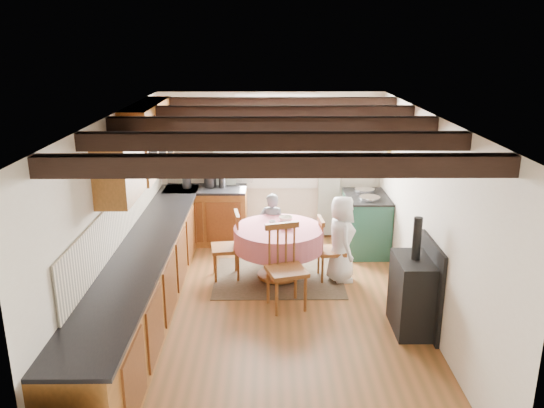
{
  "coord_description": "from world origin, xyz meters",
  "views": [
    {
      "loc": [
        -0.06,
        -5.97,
        3.23
      ],
      "look_at": [
        0.0,
        0.8,
        1.15
      ],
      "focal_mm": 36.09,
      "sensor_mm": 36.0,
      "label": 1
    }
  ],
  "objects_px": {
    "cast_iron_stove": "(414,275)",
    "cup": "(272,224)",
    "child_right": "(341,239)",
    "child_far": "(272,227)",
    "chair_left": "(226,246)",
    "aga_range": "(366,223)",
    "chair_right": "(331,249)",
    "chair_near": "(287,268)",
    "dining_table": "(279,253)"
  },
  "relations": [
    {
      "from": "aga_range",
      "to": "cup",
      "type": "distance_m",
      "value": 1.8
    },
    {
      "from": "chair_right",
      "to": "child_right",
      "type": "xyz_separation_m",
      "value": [
        0.13,
        -0.04,
        0.16
      ]
    },
    {
      "from": "chair_near",
      "to": "child_far",
      "type": "xyz_separation_m",
      "value": [
        -0.17,
        1.49,
        -0.0
      ]
    },
    {
      "from": "chair_left",
      "to": "chair_near",
      "type": "bearing_deg",
      "value": 33.84
    },
    {
      "from": "chair_left",
      "to": "child_right",
      "type": "bearing_deg",
      "value": 78.44
    },
    {
      "from": "dining_table",
      "to": "aga_range",
      "type": "bearing_deg",
      "value": 36.67
    },
    {
      "from": "chair_left",
      "to": "child_right",
      "type": "xyz_separation_m",
      "value": [
        1.58,
        -0.09,
        0.13
      ]
    },
    {
      "from": "chair_right",
      "to": "chair_near",
      "type": "bearing_deg",
      "value": 138.05
    },
    {
      "from": "dining_table",
      "to": "aga_range",
      "type": "distance_m",
      "value": 1.72
    },
    {
      "from": "dining_table",
      "to": "chair_near",
      "type": "bearing_deg",
      "value": -84.68
    },
    {
      "from": "chair_near",
      "to": "child_right",
      "type": "bearing_deg",
      "value": 29.09
    },
    {
      "from": "chair_near",
      "to": "aga_range",
      "type": "relative_size",
      "value": 1.07
    },
    {
      "from": "chair_left",
      "to": "aga_range",
      "type": "bearing_deg",
      "value": 106.97
    },
    {
      "from": "dining_table",
      "to": "chair_near",
      "type": "distance_m",
      "value": 0.89
    },
    {
      "from": "dining_table",
      "to": "child_far",
      "type": "height_order",
      "value": "child_far"
    },
    {
      "from": "child_right",
      "to": "cup",
      "type": "height_order",
      "value": "child_right"
    },
    {
      "from": "dining_table",
      "to": "cast_iron_stove",
      "type": "bearing_deg",
      "value": -43.45
    },
    {
      "from": "chair_near",
      "to": "cup",
      "type": "height_order",
      "value": "chair_near"
    },
    {
      "from": "dining_table",
      "to": "chair_left",
      "type": "height_order",
      "value": "chair_left"
    },
    {
      "from": "dining_table",
      "to": "child_right",
      "type": "relative_size",
      "value": 1.02
    },
    {
      "from": "child_far",
      "to": "aga_range",
      "type": "bearing_deg",
      "value": -153.91
    },
    {
      "from": "aga_range",
      "to": "child_right",
      "type": "bearing_deg",
      "value": -115.89
    },
    {
      "from": "chair_right",
      "to": "child_far",
      "type": "relative_size",
      "value": 0.85
    },
    {
      "from": "dining_table",
      "to": "aga_range",
      "type": "relative_size",
      "value": 1.24
    },
    {
      "from": "child_right",
      "to": "cup",
      "type": "xyz_separation_m",
      "value": [
        -0.94,
        0.09,
        0.18
      ]
    },
    {
      "from": "chair_near",
      "to": "chair_left",
      "type": "height_order",
      "value": "chair_near"
    },
    {
      "from": "dining_table",
      "to": "chair_left",
      "type": "relative_size",
      "value": 1.3
    },
    {
      "from": "chair_right",
      "to": "child_right",
      "type": "relative_size",
      "value": 0.74
    },
    {
      "from": "aga_range",
      "to": "cast_iron_stove",
      "type": "bearing_deg",
      "value": -87.41
    },
    {
      "from": "chair_near",
      "to": "aga_range",
      "type": "height_order",
      "value": "chair_near"
    },
    {
      "from": "chair_near",
      "to": "chair_right",
      "type": "xyz_separation_m",
      "value": [
        0.64,
        0.84,
        -0.08
      ]
    },
    {
      "from": "chair_left",
      "to": "child_far",
      "type": "xyz_separation_m",
      "value": [
        0.65,
        0.59,
        0.05
      ]
    },
    {
      "from": "chair_right",
      "to": "aga_range",
      "type": "distance_m",
      "value": 1.24
    },
    {
      "from": "chair_right",
      "to": "cast_iron_stove",
      "type": "bearing_deg",
      "value": -155.68
    },
    {
      "from": "chair_left",
      "to": "aga_range",
      "type": "distance_m",
      "value": 2.33
    },
    {
      "from": "chair_near",
      "to": "cup",
      "type": "distance_m",
      "value": 0.95
    },
    {
      "from": "chair_left",
      "to": "cast_iron_stove",
      "type": "bearing_deg",
      "value": 48.7
    },
    {
      "from": "cast_iron_stove",
      "to": "cup",
      "type": "xyz_separation_m",
      "value": [
        -1.57,
        1.44,
        0.11
      ]
    },
    {
      "from": "chair_right",
      "to": "child_far",
      "type": "xyz_separation_m",
      "value": [
        -0.81,
        0.65,
        0.08
      ]
    },
    {
      "from": "dining_table",
      "to": "chair_right",
      "type": "relative_size",
      "value": 1.38
    },
    {
      "from": "aga_range",
      "to": "child_far",
      "type": "height_order",
      "value": "child_far"
    },
    {
      "from": "chair_left",
      "to": "child_right",
      "type": "distance_m",
      "value": 1.59
    },
    {
      "from": "chair_near",
      "to": "chair_left",
      "type": "xyz_separation_m",
      "value": [
        -0.81,
        0.89,
        -0.06
      ]
    },
    {
      "from": "cast_iron_stove",
      "to": "cup",
      "type": "distance_m",
      "value": 2.13
    },
    {
      "from": "cast_iron_stove",
      "to": "chair_left",
      "type": "bearing_deg",
      "value": 147.08
    },
    {
      "from": "dining_table",
      "to": "cast_iron_stove",
      "type": "distance_m",
      "value": 2.07
    },
    {
      "from": "aga_range",
      "to": "child_right",
      "type": "relative_size",
      "value": 0.83
    },
    {
      "from": "aga_range",
      "to": "child_far",
      "type": "relative_size",
      "value": 0.95
    },
    {
      "from": "chair_left",
      "to": "child_right",
      "type": "height_order",
      "value": "child_right"
    },
    {
      "from": "child_right",
      "to": "child_far",
      "type": "bearing_deg",
      "value": 47.29
    }
  ]
}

